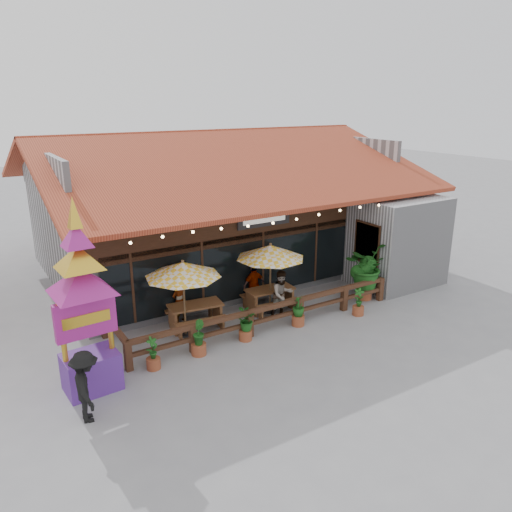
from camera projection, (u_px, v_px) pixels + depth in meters
ground at (302, 314)px, 17.83m from camera, size 100.00×100.00×0.00m
restaurant_building at (221, 217)px, 22.65m from camera, size 15.50×14.73×6.09m
patio_railing at (252, 315)px, 16.30m from camera, size 10.00×2.60×0.92m
umbrella_left at (183, 270)px, 15.59m from camera, size 2.85×2.85×2.59m
umbrella_right at (270, 252)px, 17.36m from camera, size 3.02×3.02×2.59m
picnic_table_left at (195, 312)px, 16.63m from camera, size 1.95×1.74×0.85m
picnic_table_right at (270, 295)px, 18.05m from camera, size 1.81×1.58×0.83m
thai_sign_tower at (82, 285)px, 12.37m from camera, size 2.18×2.18×5.57m
tropical_plant at (366, 267)px, 18.85m from camera, size 2.10×2.02×2.24m
diner_a at (179, 301)px, 17.00m from camera, size 0.65×0.52×1.54m
diner_b at (282, 294)px, 17.32m from camera, size 0.89×0.71×1.74m
diner_c at (254, 285)px, 18.46m from camera, size 0.95×0.46×1.57m
pedestrian at (86, 387)px, 11.73m from camera, size 0.77×1.22×1.80m
planter_a at (153, 355)px, 14.12m from camera, size 0.41×0.40×0.99m
planter_b at (198, 339)px, 14.88m from camera, size 0.45×0.48×1.11m
planter_c at (245, 323)px, 15.76m from camera, size 0.82×0.82×1.03m
planter_d at (298, 311)px, 16.82m from camera, size 0.57×0.57×1.08m
planter_e at (358, 304)px, 17.66m from camera, size 0.41×0.43×1.00m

